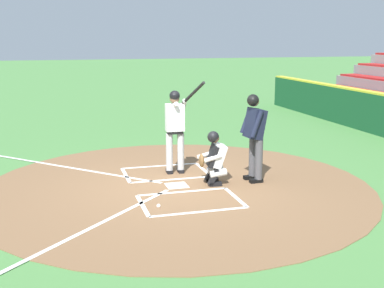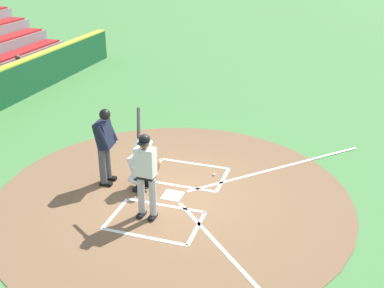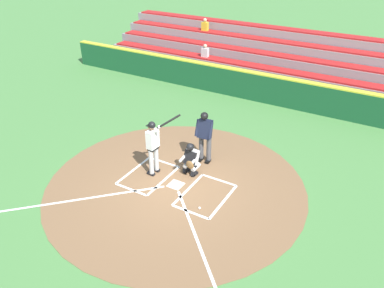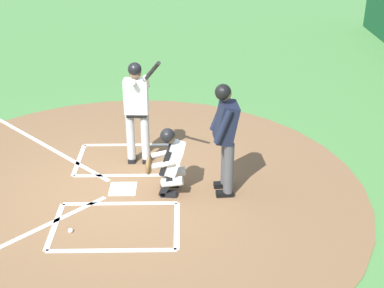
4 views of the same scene
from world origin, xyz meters
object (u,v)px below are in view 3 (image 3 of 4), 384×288
(batter, at_px, (153,144))
(catcher, at_px, (191,158))
(plate_umpire, at_px, (205,134))
(baseball, at_px, (199,208))

(batter, xyz_separation_m, catcher, (-1.02, -0.56, -0.51))
(catcher, xyz_separation_m, plate_umpire, (-0.01, -0.88, 0.49))
(batter, height_order, plate_umpire, batter)
(plate_umpire, bearing_deg, baseball, 115.63)
(batter, height_order, baseball, batter)
(plate_umpire, relative_size, baseball, 25.20)
(batter, bearing_deg, catcher, -151.22)
(catcher, height_order, baseball, catcher)
(batter, relative_size, catcher, 1.88)
(catcher, bearing_deg, batter, 28.78)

